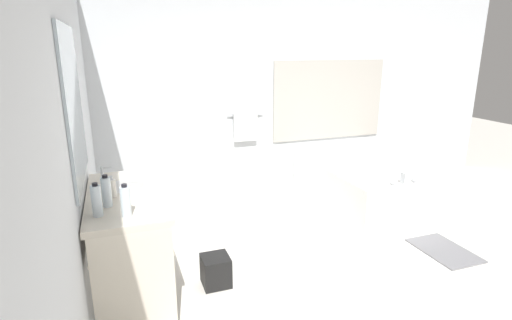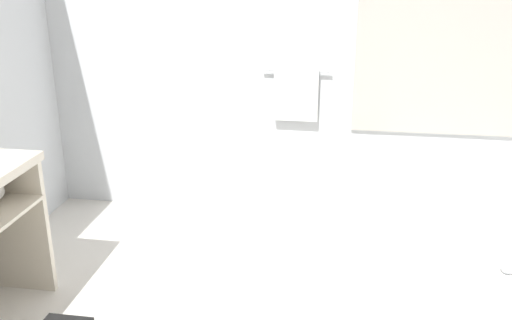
# 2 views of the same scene
# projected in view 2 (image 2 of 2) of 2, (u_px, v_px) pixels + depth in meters

# --- Properties ---
(wall_back_with_blinds) EXTENTS (7.40, 0.13, 2.70)m
(wall_back_with_blinds) POSITION_uv_depth(u_px,v_px,m) (345.00, 42.00, 4.04)
(wall_back_with_blinds) COLOR silver
(wall_back_with_blinds) RESTS_ON ground_plane
(bathtub) EXTENTS (1.05, 1.78, 0.69)m
(bathtub) POSITION_uv_depth(u_px,v_px,m) (492.00, 244.00, 3.39)
(bathtub) COLOR white
(bathtub) RESTS_ON ground_plane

